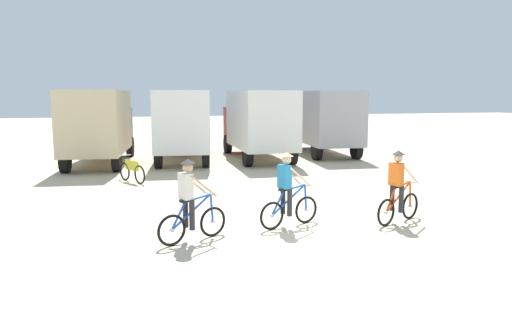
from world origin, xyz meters
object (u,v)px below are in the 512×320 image
(box_truck_tan_camper, at_px, (99,123))
(box_truck_grey_hauler, at_px, (323,119))
(box_truck_avon_van, at_px, (183,122))
(bicycle_spare, at_px, (132,171))
(cyclist_orange_shirt, at_px, (190,204))
(cyclist_cowboy_hat, at_px, (288,192))
(cyclist_near_camera, at_px, (398,190))
(box_truck_white_box, at_px, (258,121))

(box_truck_tan_camper, xyz_separation_m, box_truck_grey_hauler, (11.27, 0.84, 0.00))
(box_truck_avon_van, height_order, bicycle_spare, box_truck_avon_van)
(cyclist_orange_shirt, relative_size, cyclist_cowboy_hat, 1.00)
(box_truck_avon_van, xyz_separation_m, cyclist_cowboy_hat, (1.06, -12.26, -1.03))
(cyclist_orange_shirt, distance_m, cyclist_near_camera, 5.14)
(box_truck_tan_camper, distance_m, box_truck_white_box, 7.41)
(box_truck_grey_hauler, height_order, cyclist_cowboy_hat, box_truck_grey_hauler)
(box_truck_tan_camper, distance_m, cyclist_near_camera, 14.62)
(cyclist_near_camera, xyz_separation_m, bicycle_spare, (-6.26, 7.44, -0.45))
(cyclist_cowboy_hat, height_order, cyclist_near_camera, same)
(box_truck_tan_camper, xyz_separation_m, bicycle_spare, (1.32, -5.02, -1.48))
(box_truck_tan_camper, distance_m, cyclist_cowboy_hat, 13.04)
(box_truck_tan_camper, relative_size, box_truck_avon_van, 1.00)
(box_truck_white_box, relative_size, bicycle_spare, 4.43)
(box_truck_avon_van, distance_m, box_truck_white_box, 3.64)
(cyclist_cowboy_hat, distance_m, cyclist_near_camera, 2.76)
(box_truck_tan_camper, height_order, box_truck_avon_van, same)
(box_truck_white_box, relative_size, cyclist_cowboy_hat, 3.75)
(box_truck_tan_camper, xyz_separation_m, box_truck_avon_van, (3.78, 0.19, 0.00))
(box_truck_tan_camper, distance_m, box_truck_grey_hauler, 11.30)
(box_truck_tan_camper, height_order, cyclist_near_camera, box_truck_tan_camper)
(cyclist_orange_shirt, bearing_deg, box_truck_grey_hauler, 56.72)
(cyclist_near_camera, bearing_deg, box_truck_grey_hauler, 74.48)
(box_truck_avon_van, bearing_deg, bicycle_spare, -115.34)
(box_truck_avon_van, height_order, cyclist_orange_shirt, box_truck_avon_van)
(cyclist_cowboy_hat, bearing_deg, box_truck_tan_camper, 111.87)
(box_truck_tan_camper, xyz_separation_m, cyclist_orange_shirt, (2.44, -12.61, -1.03))
(cyclist_orange_shirt, distance_m, cyclist_cowboy_hat, 2.47)
(box_truck_tan_camper, relative_size, cyclist_orange_shirt, 3.83)
(box_truck_avon_van, xyz_separation_m, cyclist_near_camera, (3.80, -12.64, -1.03))
(box_truck_tan_camper, xyz_separation_m, cyclist_cowboy_hat, (4.84, -12.07, -1.03))
(box_truck_white_box, height_order, cyclist_cowboy_hat, box_truck_white_box)
(cyclist_cowboy_hat, relative_size, cyclist_near_camera, 1.00)
(box_truck_tan_camper, xyz_separation_m, box_truck_white_box, (7.40, -0.21, 0.00))
(box_truck_avon_van, distance_m, box_truck_grey_hauler, 7.52)
(box_truck_avon_van, relative_size, bicycle_spare, 4.55)
(box_truck_white_box, xyz_separation_m, cyclist_cowboy_hat, (-2.56, -11.86, -1.03))
(cyclist_cowboy_hat, bearing_deg, bicycle_spare, 116.59)
(box_truck_avon_van, relative_size, cyclist_near_camera, 3.85)
(cyclist_orange_shirt, height_order, cyclist_near_camera, same)
(cyclist_near_camera, bearing_deg, box_truck_tan_camper, 121.32)
(box_truck_avon_van, relative_size, cyclist_cowboy_hat, 3.85)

